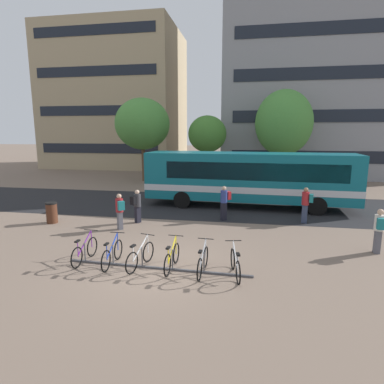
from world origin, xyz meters
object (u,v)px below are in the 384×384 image
at_px(parked_bicycle_blue_1, 112,254).
at_px(commuter_teal_pack_2, 120,209).
at_px(commuter_teal_pack_0, 379,228).
at_px(city_bus, 247,177).
at_px(parked_bicycle_silver_4, 203,262).
at_px(commuter_red_pack_4, 224,201).
at_px(parked_bicycle_yellow_3, 172,258).
at_px(commuter_teal_pack_1, 306,203).
at_px(parked_bicycle_white_5, 235,265).
at_px(street_tree_1, 284,123).
at_px(street_tree_2, 207,134).
at_px(parked_bicycle_purple_0, 85,251).
at_px(commuter_black_pack_3, 137,204).
at_px(trash_bin, 52,213).
at_px(street_tree_0, 142,124).
at_px(parked_bicycle_white_2, 140,256).

distance_m(parked_bicycle_blue_1, commuter_teal_pack_2, 4.05).
bearing_deg(commuter_teal_pack_0, commuter_teal_pack_2, 89.93).
bearing_deg(city_bus, parked_bicycle_silver_4, 85.08).
bearing_deg(commuter_red_pack_4, parked_bicycle_yellow_3, 39.59).
bearing_deg(commuter_teal_pack_1, parked_bicycle_yellow_3, 60.91).
bearing_deg(commuter_teal_pack_2, parked_bicycle_white_5, -167.10).
distance_m(parked_bicycle_yellow_3, street_tree_1, 19.73).
height_order(city_bus, street_tree_2, street_tree_2).
height_order(parked_bicycle_purple_0, commuter_teal_pack_1, commuter_teal_pack_1).
distance_m(parked_bicycle_silver_4, commuter_black_pack_3, 6.50).
xyz_separation_m(parked_bicycle_yellow_3, commuter_teal_pack_0, (7.08, 2.65, 0.57)).
xyz_separation_m(commuter_teal_pack_0, commuter_teal_pack_1, (-1.92, 3.67, 0.07)).
bearing_deg(commuter_red_pack_4, trash_bin, -26.04).
height_order(commuter_teal_pack_1, commuter_red_pack_4, commuter_teal_pack_1).
bearing_deg(trash_bin, parked_bicycle_yellow_3, -31.05).
height_order(parked_bicycle_blue_1, street_tree_0, street_tree_0).
distance_m(city_bus, commuter_red_pack_4, 3.47).
bearing_deg(city_bus, parked_bicycle_purple_0, 62.71).
bearing_deg(city_bus, parked_bicycle_white_5, 91.13).
height_order(parked_bicycle_purple_0, trash_bin, trash_bin).
distance_m(commuter_black_pack_3, street_tree_2, 13.77).
height_order(parked_bicycle_yellow_3, street_tree_1, street_tree_1).
bearing_deg(commuter_teal_pack_2, parked_bicycle_purple_0, 143.16).
xyz_separation_m(parked_bicycle_purple_0, parked_bicycle_yellow_3, (3.07, -0.08, 0.00)).
height_order(parked_bicycle_white_2, street_tree_0, street_tree_0).
distance_m(commuter_teal_pack_1, commuter_black_pack_3, 8.21).
bearing_deg(parked_bicycle_white_5, commuter_teal_pack_2, 42.02).
bearing_deg(street_tree_1, commuter_teal_pack_1, -90.11).
relative_size(parked_bicycle_blue_1, street_tree_2, 0.30).
relative_size(parked_bicycle_purple_0, commuter_teal_pack_1, 0.98).
bearing_deg(parked_bicycle_yellow_3, parked_bicycle_purple_0, 91.25).
distance_m(parked_bicycle_yellow_3, commuter_red_pack_4, 6.31).
bearing_deg(commuter_teal_pack_0, parked_bicycle_yellow_3, 116.65).
bearing_deg(parked_bicycle_blue_1, parked_bicycle_yellow_3, -90.04).
bearing_deg(parked_bicycle_purple_0, commuter_black_pack_3, -0.42).
bearing_deg(parked_bicycle_white_2, street_tree_2, 13.10).
bearing_deg(commuter_teal_pack_1, parked_bicycle_blue_1, 51.54).
relative_size(parked_bicycle_white_2, street_tree_0, 0.23).
relative_size(parked_bicycle_purple_0, commuter_black_pack_3, 1.05).
bearing_deg(commuter_teal_pack_2, commuter_black_pack_3, -58.39).
bearing_deg(city_bus, trash_bin, 31.55).
xyz_separation_m(parked_bicycle_blue_1, parked_bicycle_white_5, (4.06, -0.15, 0.00)).
bearing_deg(commuter_black_pack_3, parked_bicycle_silver_4, -111.99).
height_order(parked_bicycle_silver_4, trash_bin, trash_bin).
height_order(parked_bicycle_white_5, commuter_teal_pack_0, commuter_teal_pack_0).
xyz_separation_m(parked_bicycle_silver_4, commuter_teal_pack_1, (4.14, 6.47, 0.64)).
xyz_separation_m(parked_bicycle_white_2, street_tree_1, (6.23, 18.47, 4.76)).
bearing_deg(parked_bicycle_white_5, commuter_black_pack_3, 32.44).
bearing_deg(commuter_black_pack_3, parked_bicycle_blue_1, -139.44).
distance_m(parked_bicycle_white_5, commuter_teal_pack_2, 6.68).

